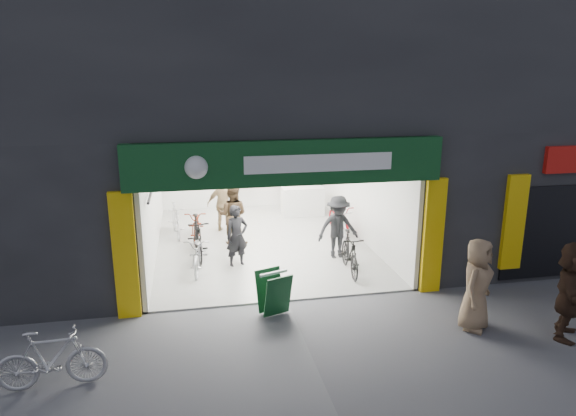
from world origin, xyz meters
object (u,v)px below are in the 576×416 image
object	(u,v)px
bike_right_front	(350,253)
sandwich_board	(274,292)
bike_left_front	(199,253)
pedestrian_near	(477,284)
parked_bike	(51,359)

from	to	relation	value
bike_right_front	sandwich_board	size ratio (longest dim) A/B	1.93
bike_left_front	sandwich_board	xyz separation A→B (m)	(1.42, -2.70, 0.03)
bike_right_front	pedestrian_near	xyz separation A→B (m)	(1.50, -3.11, 0.39)
parked_bike	pedestrian_near	distance (m)	7.51
pedestrian_near	bike_right_front	bearing A→B (deg)	73.38
sandwich_board	parked_bike	bearing A→B (deg)	-173.70
pedestrian_near	sandwich_board	world-z (taller)	pedestrian_near
bike_left_front	parked_bike	xyz separation A→B (m)	(-2.38, -4.50, 0.03)
bike_left_front	sandwich_board	distance (m)	3.05
parked_bike	pedestrian_near	size ratio (longest dim) A/B	0.91
bike_left_front	pedestrian_near	distance (m)	6.50
bike_left_front	bike_right_front	bearing A→B (deg)	-7.75
parked_bike	pedestrian_near	xyz separation A→B (m)	(7.48, 0.49, 0.41)
bike_right_front	sandwich_board	xyz separation A→B (m)	(-2.18, -1.79, -0.03)
parked_bike	pedestrian_near	bearing A→B (deg)	-88.44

